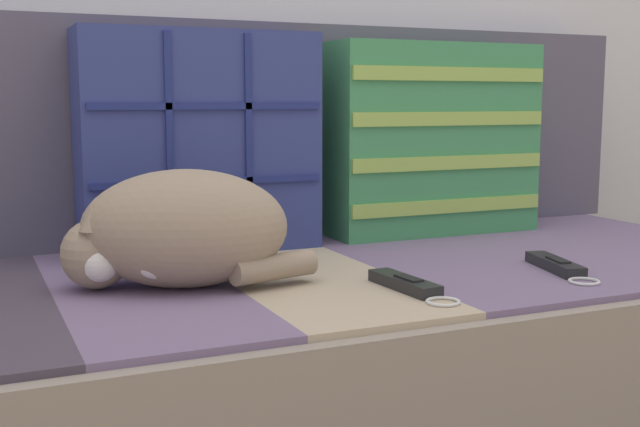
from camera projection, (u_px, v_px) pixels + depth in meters
name	position (u px, v px, depth m)	size (l,w,h in m)	color
couch	(289.00, 372.00, 1.40)	(1.94, 0.84, 0.37)	gray
sofa_backrest	(224.00, 131.00, 1.66)	(1.90, 0.14, 0.44)	#514C60
throw_pillow_quilted	(200.00, 142.00, 1.49)	(0.44, 0.14, 0.41)	navy
throw_pillow_striped	(434.00, 139.00, 1.69)	(0.46, 0.14, 0.40)	#3D8956
sleeping_cat	(176.00, 233.00, 1.20)	(0.37, 0.26, 0.18)	gray
game_remote_near	(557.00, 266.00, 1.33)	(0.09, 0.21, 0.02)	black
game_remote_far	(407.00, 285.00, 1.20)	(0.06, 0.20, 0.02)	black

